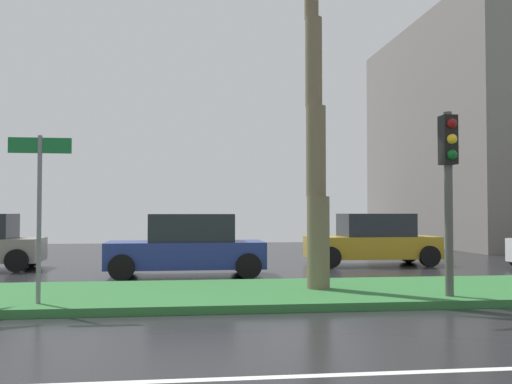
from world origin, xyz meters
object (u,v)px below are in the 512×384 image
object	(u,v)px
traffic_signal_median_right	(449,169)
street_name_sign	(39,195)
car_in_traffic_fourth	(373,240)
car_in_traffic_third	(187,246)

from	to	relation	value
traffic_signal_median_right	street_name_sign	world-z (taller)	traffic_signal_median_right
car_in_traffic_fourth	traffic_signal_median_right	bearing A→B (deg)	81.46
traffic_signal_median_right	street_name_sign	size ratio (longest dim) A/B	1.19
car_in_traffic_third	traffic_signal_median_right	bearing A→B (deg)	131.36
street_name_sign	car_in_traffic_third	xyz separation A→B (m)	(2.72, 5.56, -1.25)
traffic_signal_median_right	street_name_sign	distance (m)	7.70
traffic_signal_median_right	car_in_traffic_fourth	xyz separation A→B (m)	(1.25, 8.34, -1.79)
street_name_sign	traffic_signal_median_right	bearing A→B (deg)	-0.57
traffic_signal_median_right	car_in_traffic_third	world-z (taller)	traffic_signal_median_right
car_in_traffic_third	car_in_traffic_fourth	size ratio (longest dim) A/B	1.00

